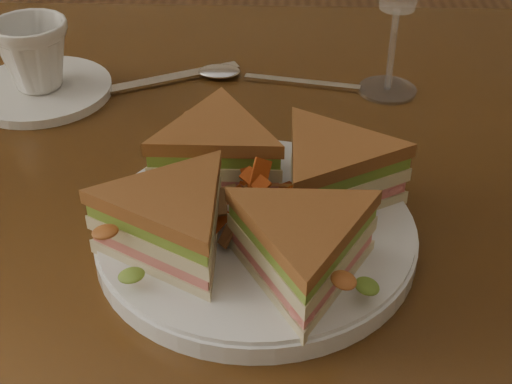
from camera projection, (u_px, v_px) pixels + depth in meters
table at (223, 247)px, 0.72m from camera, size 1.20×0.80×0.75m
plate at (256, 234)px, 0.57m from camera, size 0.25×0.25×0.02m
sandwich_wedges at (256, 197)px, 0.55m from camera, size 0.29×0.29×0.06m
crisps_mound at (256, 201)px, 0.55m from camera, size 0.09×0.09×0.05m
spoon at (239, 75)px, 0.81m from camera, size 0.18×0.05×0.01m
knife at (142, 85)px, 0.79m from camera, size 0.20×0.11×0.00m
saucer at (41, 90)px, 0.77m from camera, size 0.15×0.15×0.01m
coffee_cup at (34, 55)px, 0.75m from camera, size 0.09×0.09×0.07m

